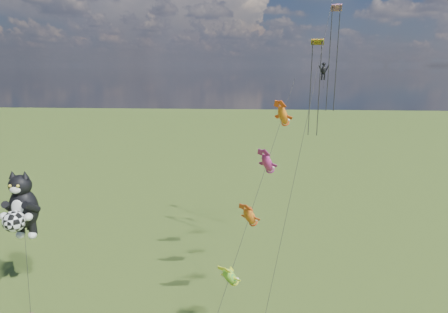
{
  "coord_description": "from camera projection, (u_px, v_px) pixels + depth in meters",
  "views": [
    {
      "loc": [
        14.81,
        -20.3,
        19.22
      ],
      "look_at": [
        12.6,
        12.1,
        11.33
      ],
      "focal_mm": 30.0,
      "sensor_mm": 36.0,
      "label": 1
    }
  ],
  "objects": [
    {
      "name": "fish_windsock_rig",
      "position": [
        258.0,
        190.0,
        28.09
      ],
      "size": [
        7.19,
        14.36,
        18.17
      ],
      "rotation": [
        0.0,
        0.0,
        -0.14
      ],
      "color": "brown",
      "rests_on": "ground"
    },
    {
      "name": "parafoil_rig",
      "position": [
        323.0,
        69.0,
        33.25
      ],
      "size": [
        7.8,
        16.19,
        27.57
      ],
      "rotation": [
        0.0,
        0.0,
        -0.34
      ],
      "color": "brown",
      "rests_on": "ground"
    },
    {
      "name": "cat_kite_rig",
      "position": [
        21.0,
        207.0,
        30.05
      ],
      "size": [
        2.88,
        4.23,
        11.15
      ],
      "rotation": [
        0.0,
        0.0,
        0.41
      ],
      "color": "brown",
      "rests_on": "ground"
    }
  ]
}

